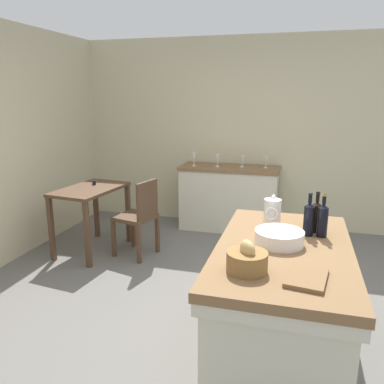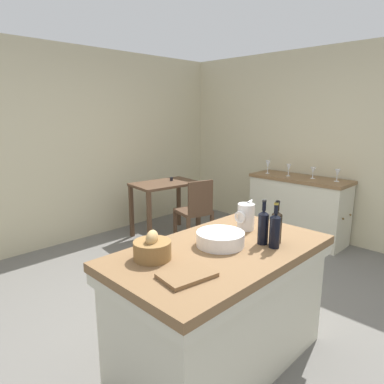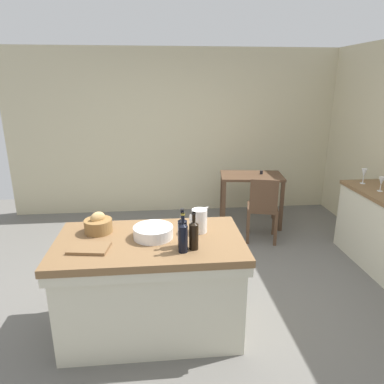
# 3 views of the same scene
# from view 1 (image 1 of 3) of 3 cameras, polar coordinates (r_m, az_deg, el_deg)

# --- Properties ---
(ground_plane) EXTENTS (6.76, 6.76, 0.00)m
(ground_plane) POSITION_cam_1_polar(r_m,az_deg,el_deg) (3.46, 4.73, -17.99)
(ground_plane) COLOR #66635E
(wall_right) EXTENTS (0.12, 5.20, 2.60)m
(wall_right) POSITION_cam_1_polar(r_m,az_deg,el_deg) (5.54, 10.18, 8.34)
(wall_right) COLOR beige
(wall_right) RESTS_ON ground
(island_table) EXTENTS (1.53, 0.87, 0.86)m
(island_table) POSITION_cam_1_polar(r_m,az_deg,el_deg) (2.83, 12.85, -15.20)
(island_table) COLOR brown
(island_table) RESTS_ON ground
(side_cabinet) EXTENTS (0.52, 1.35, 0.88)m
(side_cabinet) POSITION_cam_1_polar(r_m,az_deg,el_deg) (5.41, 5.41, -0.87)
(side_cabinet) COLOR brown
(side_cabinet) RESTS_ON ground
(writing_desk) EXTENTS (0.96, 0.67, 0.83)m
(writing_desk) POSITION_cam_1_polar(r_m,az_deg,el_deg) (4.73, -14.60, -0.93)
(writing_desk) COLOR #513826
(writing_desk) RESTS_ON ground
(wooden_chair) EXTENTS (0.49, 0.49, 0.90)m
(wooden_chair) POSITION_cam_1_polar(r_m,az_deg,el_deg) (4.51, -7.73, -3.39)
(wooden_chair) COLOR #513826
(wooden_chair) RESTS_ON ground
(pitcher) EXTENTS (0.17, 0.13, 0.24)m
(pitcher) POSITION_cam_1_polar(r_m,az_deg,el_deg) (3.03, 11.66, -2.85)
(pitcher) COLOR white
(pitcher) RESTS_ON island_table
(wash_bowl) EXTENTS (0.33, 0.33, 0.09)m
(wash_bowl) POSITION_cam_1_polar(r_m,az_deg,el_deg) (2.68, 12.63, -6.49)
(wash_bowl) COLOR white
(wash_bowl) RESTS_ON island_table
(bread_basket) EXTENTS (0.23, 0.23, 0.18)m
(bread_basket) POSITION_cam_1_polar(r_m,az_deg,el_deg) (2.25, 8.06, -9.81)
(bread_basket) COLOR olive
(bread_basket) RESTS_ON island_table
(cutting_board) EXTENTS (0.32, 0.24, 0.02)m
(cutting_board) POSITION_cam_1_polar(r_m,az_deg,el_deg) (2.24, 16.41, -11.91)
(cutting_board) COLOR brown
(cutting_board) RESTS_ON island_table
(wine_bottle_dark) EXTENTS (0.07, 0.07, 0.30)m
(wine_bottle_dark) POSITION_cam_1_polar(r_m,az_deg,el_deg) (2.95, 17.71, -3.38)
(wine_bottle_dark) COLOR black
(wine_bottle_dark) RESTS_ON island_table
(wine_bottle_amber) EXTENTS (0.07, 0.07, 0.31)m
(wine_bottle_amber) POSITION_cam_1_polar(r_m,az_deg,el_deg) (2.87, 16.70, -3.70)
(wine_bottle_amber) COLOR black
(wine_bottle_amber) RESTS_ON island_table
(wine_bottle_green) EXTENTS (0.07, 0.07, 0.31)m
(wine_bottle_green) POSITION_cam_1_polar(r_m,az_deg,el_deg) (2.87, 18.55, -3.86)
(wine_bottle_green) COLOR black
(wine_bottle_green) RESTS_ON island_table
(wine_glass_far_left) EXTENTS (0.07, 0.07, 0.16)m
(wine_glass_far_left) POSITION_cam_1_polar(r_m,az_deg,el_deg) (5.28, 10.79, 4.65)
(wine_glass_far_left) COLOR white
(wine_glass_far_left) RESTS_ON side_cabinet
(wine_glass_left) EXTENTS (0.07, 0.07, 0.15)m
(wine_glass_left) POSITION_cam_1_polar(r_m,az_deg,el_deg) (5.29, 7.34, 4.76)
(wine_glass_left) COLOR white
(wine_glass_left) RESTS_ON side_cabinet
(wine_glass_middle) EXTENTS (0.07, 0.07, 0.17)m
(wine_glass_middle) POSITION_cam_1_polar(r_m,az_deg,el_deg) (5.29, 3.73, 4.95)
(wine_glass_middle) COLOR white
(wine_glass_middle) RESTS_ON side_cabinet
(wine_glass_right) EXTENTS (0.07, 0.07, 0.19)m
(wine_glass_right) POSITION_cam_1_polar(r_m,az_deg,el_deg) (5.34, 0.28, 5.23)
(wine_glass_right) COLOR white
(wine_glass_right) RESTS_ON side_cabinet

